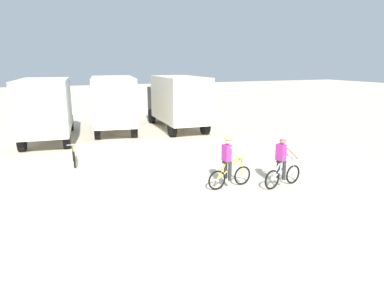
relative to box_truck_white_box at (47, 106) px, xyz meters
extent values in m
plane|color=beige|center=(4.53, -12.66, -1.87)|extent=(120.00, 120.00, 0.00)
cube|color=white|center=(-0.06, -0.57, 0.13)|extent=(2.94, 5.43, 2.70)
cube|color=#2D2D33|center=(0.30, 2.81, -0.37)|extent=(2.35, 1.73, 2.00)
cube|color=black|center=(0.38, 3.50, -0.02)|extent=(2.02, 0.30, 0.80)
cylinder|color=black|center=(-0.72, 2.82, -1.37)|extent=(0.43, 1.03, 1.00)
cylinder|color=black|center=(1.31, 2.60, -1.37)|extent=(0.43, 1.03, 1.00)
cylinder|color=black|center=(-1.26, -2.14, -1.37)|extent=(0.43, 1.03, 1.00)
cylinder|color=black|center=(0.77, -2.36, -1.37)|extent=(0.43, 1.03, 1.00)
cube|color=white|center=(3.75, 0.77, 0.13)|extent=(3.15, 5.50, 2.70)
cube|color=silver|center=(4.26, 4.13, -0.37)|extent=(2.40, 1.81, 2.00)
cube|color=black|center=(4.37, 4.82, -0.02)|extent=(2.01, 0.38, 0.80)
cylinder|color=black|center=(3.24, 4.18, -1.37)|extent=(0.47, 1.04, 1.00)
cylinder|color=black|center=(5.26, 3.88, -1.37)|extent=(0.47, 1.04, 1.00)
cylinder|color=black|center=(2.49, -0.75, -1.37)|extent=(0.47, 1.04, 1.00)
cylinder|color=black|center=(4.51, -1.06, -1.37)|extent=(0.47, 1.04, 1.00)
cube|color=beige|center=(7.67, -0.10, 0.13)|extent=(2.65, 5.31, 2.70)
cube|color=#2D2D33|center=(7.84, 3.30, -0.37)|extent=(2.27, 1.60, 2.00)
cube|color=black|center=(7.87, 4.00, -0.02)|extent=(2.03, 0.18, 0.80)
cylinder|color=black|center=(6.81, 3.25, -1.37)|extent=(0.37, 1.01, 1.00)
cylinder|color=black|center=(8.85, 3.15, -1.37)|extent=(0.37, 1.01, 1.00)
cylinder|color=black|center=(6.57, -1.74, -1.37)|extent=(0.37, 1.01, 1.00)
cylinder|color=black|center=(8.61, -1.84, -1.37)|extent=(0.37, 1.01, 1.00)
torus|color=black|center=(6.11, -10.37, -1.53)|extent=(0.68, 0.13, 0.68)
cylinder|color=silver|center=(6.11, -10.37, -1.53)|extent=(0.09, 0.09, 0.08)
torus|color=black|center=(5.07, -10.47, -1.53)|extent=(0.68, 0.13, 0.68)
cylinder|color=silver|center=(5.07, -10.47, -1.53)|extent=(0.09, 0.09, 0.08)
cylinder|color=gold|center=(5.57, -10.42, -1.21)|extent=(1.03, 0.15, 0.68)
cylinder|color=gold|center=(5.74, -10.41, -0.93)|extent=(0.66, 0.12, 0.13)
cylinder|color=gold|center=(5.24, -10.46, -1.25)|extent=(0.39, 0.09, 0.59)
cylinder|color=gold|center=(6.09, -10.37, -1.21)|extent=(0.10, 0.06, 0.64)
cylinder|color=silver|center=(6.06, -10.37, -0.89)|extent=(0.09, 0.52, 0.04)
cube|color=black|center=(5.41, -10.44, -0.94)|extent=(0.25, 0.14, 0.06)
cube|color=#AD2D8C|center=(5.43, -10.44, -0.63)|extent=(0.23, 0.34, 0.56)
sphere|color=beige|center=(5.49, -10.43, -0.23)|extent=(0.22, 0.22, 0.22)
cone|color=tan|center=(5.49, -10.43, -0.10)|extent=(0.32, 0.32, 0.10)
cylinder|color=#26262B|center=(5.48, -10.30, -1.24)|extent=(0.12, 0.12, 0.66)
cylinder|color=#26262B|center=(5.51, -10.56, -1.24)|extent=(0.12, 0.12, 0.66)
cylinder|color=beige|center=(5.75, -10.22, -0.65)|extent=(0.63, 0.15, 0.53)
cylinder|color=beige|center=(5.79, -10.58, -0.65)|extent=(0.63, 0.07, 0.53)
torus|color=black|center=(7.84, -10.94, -1.53)|extent=(0.68, 0.19, 0.68)
cylinder|color=silver|center=(7.84, -10.94, -1.53)|extent=(0.09, 0.09, 0.08)
torus|color=black|center=(6.81, -11.15, -1.53)|extent=(0.68, 0.19, 0.68)
cylinder|color=silver|center=(6.81, -11.15, -1.53)|extent=(0.09, 0.09, 0.08)
cylinder|color=silver|center=(7.30, -11.05, -1.21)|extent=(1.02, 0.25, 0.68)
cylinder|color=silver|center=(7.47, -11.02, -0.93)|extent=(0.66, 0.18, 0.13)
cylinder|color=silver|center=(6.98, -11.11, -1.25)|extent=(0.39, 0.12, 0.59)
cylinder|color=silver|center=(7.81, -10.95, -1.21)|extent=(0.11, 0.07, 0.64)
cylinder|color=silver|center=(7.79, -10.95, -0.89)|extent=(0.14, 0.52, 0.04)
cube|color=black|center=(7.15, -11.08, -0.94)|extent=(0.26, 0.16, 0.06)
cube|color=#AD2D8C|center=(7.17, -11.08, -0.63)|extent=(0.26, 0.35, 0.56)
sphere|color=#A87A5B|center=(7.23, -11.07, -0.23)|extent=(0.22, 0.22, 0.22)
cone|color=silver|center=(7.23, -11.07, -0.10)|extent=(0.32, 0.32, 0.10)
cylinder|color=#26262B|center=(7.20, -10.94, -1.24)|extent=(0.12, 0.12, 0.66)
cylinder|color=#26262B|center=(7.25, -11.19, -1.24)|extent=(0.12, 0.12, 0.66)
cylinder|color=#A87A5B|center=(7.46, -10.83, -0.65)|extent=(0.62, 0.21, 0.53)
cylinder|color=#A87A5B|center=(7.53, -11.19, -0.65)|extent=(0.63, 0.13, 0.53)
torus|color=black|center=(0.85, -5.93, -1.53)|extent=(0.08, 0.68, 0.68)
torus|color=black|center=(0.88, -4.88, -1.53)|extent=(0.08, 0.68, 0.68)
cube|color=gold|center=(0.87, -5.41, -1.25)|extent=(0.07, 0.89, 0.36)
cylinder|color=silver|center=(0.85, -5.88, -0.92)|extent=(0.50, 0.05, 0.04)
camera|label=1|loc=(-0.04, -20.51, 2.35)|focal=32.87mm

